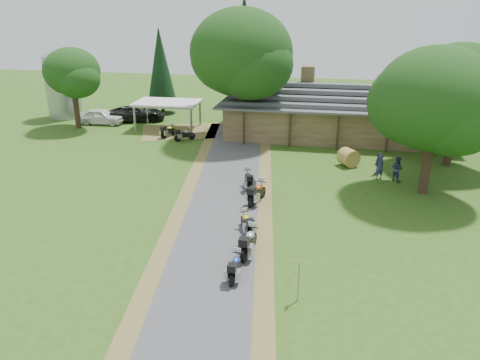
% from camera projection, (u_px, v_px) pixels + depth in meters
% --- Properties ---
extents(ground, '(120.00, 120.00, 0.00)m').
position_uv_depth(ground, '(211.00, 258.00, 22.77)').
color(ground, '#315317').
rests_on(ground, ground).
extents(driveway, '(51.95, 51.95, 0.00)m').
position_uv_depth(driveway, '(220.00, 222.00, 26.53)').
color(driveway, '#444447').
rests_on(driveway, ground).
extents(lodge, '(21.40, 9.40, 4.90)m').
position_uv_depth(lodge, '(339.00, 110.00, 42.86)').
color(lodge, brown).
rests_on(lodge, ground).
extents(silo, '(3.56, 3.56, 7.07)m').
position_uv_depth(silo, '(62.00, 84.00, 49.71)').
color(silo, gray).
rests_on(silo, ground).
extents(carport, '(6.32, 4.34, 2.68)m').
position_uv_depth(carport, '(168.00, 115.00, 45.83)').
color(carport, silver).
rests_on(carport, ground).
extents(car_white_sedan, '(2.76, 6.06, 1.99)m').
position_uv_depth(car_white_sedan, '(101.00, 114.00, 47.66)').
color(car_white_sedan, white).
rests_on(car_white_sedan, ground).
extents(car_dark_suv, '(4.74, 6.84, 2.41)m').
position_uv_depth(car_dark_suv, '(137.00, 110.00, 48.85)').
color(car_dark_suv, black).
rests_on(car_dark_suv, ground).
extents(motorcycle_row_a, '(0.59, 1.77, 1.21)m').
position_uv_depth(motorcycle_row_a, '(235.00, 266.00, 20.94)').
color(motorcycle_row_a, '#25449C').
rests_on(motorcycle_row_a, ground).
extents(motorcycle_row_b, '(0.92, 2.18, 1.45)m').
position_uv_depth(motorcycle_row_b, '(249.00, 241.00, 22.87)').
color(motorcycle_row_b, '#A8ABB0').
rests_on(motorcycle_row_b, ground).
extents(motorcycle_row_c, '(1.28, 1.81, 1.19)m').
position_uv_depth(motorcycle_row_c, '(247.00, 222.00, 25.16)').
color(motorcycle_row_c, '#E9C505').
rests_on(motorcycle_row_c, ground).
extents(motorcycle_row_d, '(1.21, 2.23, 1.45)m').
position_uv_depth(motorcycle_row_d, '(257.00, 192.00, 28.81)').
color(motorcycle_row_d, '#C2490C').
rests_on(motorcycle_row_d, ground).
extents(motorcycle_row_e, '(1.19, 2.05, 1.34)m').
position_uv_depth(motorcycle_row_e, '(248.00, 179.00, 31.11)').
color(motorcycle_row_e, black).
rests_on(motorcycle_row_e, ground).
extents(motorcycle_carport_a, '(1.23, 1.92, 1.25)m').
position_uv_depth(motorcycle_carport_a, '(168.00, 130.00, 43.15)').
color(motorcycle_carport_a, gold).
rests_on(motorcycle_carport_a, ground).
extents(motorcycle_carport_b, '(1.71, 1.65, 1.23)m').
position_uv_depth(motorcycle_carport_b, '(185.00, 134.00, 42.03)').
color(motorcycle_carport_b, gray).
rests_on(motorcycle_carport_b, ground).
extents(person_a, '(0.73, 0.66, 2.09)m').
position_uv_depth(person_a, '(380.00, 165.00, 32.65)').
color(person_a, navy).
rests_on(person_a, ground).
extents(person_b, '(0.73, 0.72, 2.10)m').
position_uv_depth(person_b, '(397.00, 167.00, 32.25)').
color(person_b, navy).
rests_on(person_b, ground).
extents(person_c, '(0.63, 0.66, 1.88)m').
position_uv_depth(person_c, '(379.00, 162.00, 33.62)').
color(person_c, navy).
rests_on(person_c, ground).
extents(hay_bale, '(1.79, 1.76, 1.34)m').
position_uv_depth(hay_bale, '(348.00, 157.00, 35.42)').
color(hay_bale, '#A37E3C').
rests_on(hay_bale, ground).
extents(sign_post, '(0.34, 0.06, 1.88)m').
position_uv_depth(sign_post, '(298.00, 281.00, 19.13)').
color(sign_post, gray).
rests_on(sign_post, ground).
extents(oak_lodge_left, '(8.85, 8.85, 12.39)m').
position_uv_depth(oak_lodge_left, '(241.00, 70.00, 40.48)').
color(oak_lodge_left, '#153710').
rests_on(oak_lodge_left, ground).
extents(oak_lodge_right, '(6.87, 6.87, 9.98)m').
position_uv_depth(oak_lodge_right, '(457.00, 100.00, 34.09)').
color(oak_lodge_right, '#153710').
rests_on(oak_lodge_right, ground).
extents(oak_driveway, '(7.55, 7.55, 9.94)m').
position_uv_depth(oak_driveway, '(433.00, 118.00, 28.81)').
color(oak_driveway, '#153710').
rests_on(oak_driveway, ground).
extents(oak_silo, '(5.31, 5.31, 8.93)m').
position_uv_depth(oak_silo, '(73.00, 83.00, 44.93)').
color(oak_silo, '#153710').
rests_on(oak_silo, ground).
extents(cedar_near, '(4.13, 4.13, 12.62)m').
position_uv_depth(cedar_near, '(244.00, 60.00, 46.68)').
color(cedar_near, black).
rests_on(cedar_near, ground).
extents(cedar_far, '(3.32, 3.32, 9.36)m').
position_uv_depth(cedar_far, '(161.00, 71.00, 51.20)').
color(cedar_far, black).
rests_on(cedar_far, ground).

